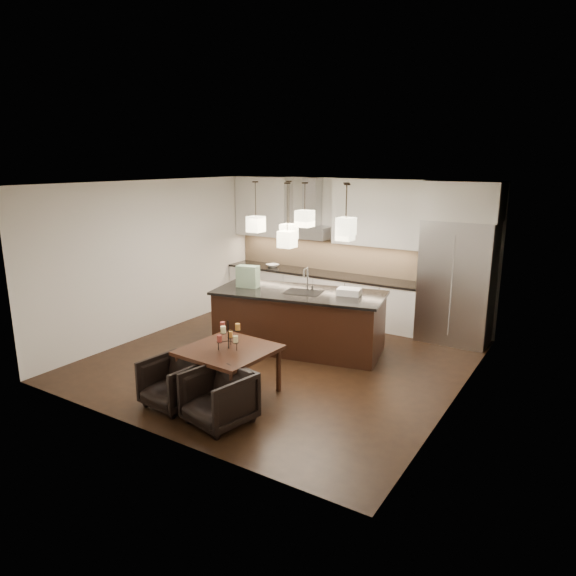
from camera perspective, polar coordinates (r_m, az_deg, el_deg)
The scene contains 37 objects.
floor at distance 8.38m, azimuth -0.73°, elevation -8.00°, with size 5.50×5.50×0.02m, color black.
ceiling at distance 7.78m, azimuth -0.80°, elevation 11.64°, with size 5.50×5.50×0.02m, color white.
wall_back at distance 10.35m, azimuth 7.58°, elevation 4.24°, with size 5.50×0.02×2.80m, color silver.
wall_front at distance 5.92m, azimuth -15.46°, elevation -3.50°, with size 5.50×0.02×2.80m, color silver.
wall_left at distance 9.71m, azimuth -14.59°, elevation 3.28°, with size 0.02×5.50×2.80m, color silver.
wall_right at distance 6.91m, azimuth 18.84°, elevation -1.26°, with size 0.02×5.50×2.80m, color silver.
refrigerator at distance 9.38m, azimuth 18.24°, elevation 0.63°, with size 1.20×0.72×2.15m, color #B7B7BA.
fridge_panel at distance 9.18m, azimuth 18.91°, elevation 9.16°, with size 1.26×0.72×0.65m, color silver.
lower_cabinets at distance 10.53m, azimuth 3.57°, elevation -0.84°, with size 4.21×0.62×0.88m, color silver.
countertop at distance 10.43m, azimuth 3.61°, elevation 1.61°, with size 4.21×0.66×0.04m, color black.
backsplash at distance 10.62m, azimuth 4.42°, elevation 3.67°, with size 4.21×0.02×0.63m, color tan.
upper_cab_left at distance 11.12m, azimuth -2.71°, elevation 9.04°, with size 1.25×0.35×1.25m, color silver.
upper_cab_right at distance 9.86m, azimuth 10.20°, elevation 8.21°, with size 1.86×0.35×1.25m, color silver.
hood_canopy at distance 10.47m, azimuth 2.36°, elevation 6.23°, with size 0.90×0.52×0.24m, color #B7B7BA.
hood_chimney at distance 10.50m, azimuth 2.70°, elevation 9.55°, with size 0.30×0.28×0.96m, color #B7B7BA.
fruit_bowl at distance 10.95m, azimuth -1.73°, elevation 2.50°, with size 0.26×0.26×0.06m, color silver.
island_body at distance 8.69m, azimuth 1.23°, elevation -3.75°, with size 2.74×1.09×0.96m, color black.
island_top at distance 8.55m, azimuth 1.25°, elevation -0.54°, with size 2.82×1.18×0.04m, color black.
faucet at distance 8.56m, azimuth 2.19°, elevation 1.06°, with size 0.11×0.26×0.42m, color silver, non-canonical shape.
tote_bag at distance 8.84m, azimuth -4.48°, elevation 1.29°, with size 0.37×0.20×0.37m, color #144E26.
food_container at distance 8.37m, azimuth 6.81°, elevation -0.42°, with size 0.37×0.26×0.11m, color silver.
dining_table at distance 7.12m, azimuth -6.53°, elevation -9.22°, with size 1.12×1.12×0.67m, color black, non-canonical shape.
candelabra at distance 6.92m, azimuth -6.65°, elevation -5.16°, with size 0.32×0.32×0.39m, color black, non-canonical shape.
candle_a at distance 6.86m, azimuth -5.86°, elevation -5.67°, with size 0.07×0.07×0.09m, color #F8EFA6.
candle_b at distance 7.05m, azimuth -6.43°, elevation -5.12°, with size 0.07×0.07×0.09m, color #C28035.
candle_c at distance 6.90m, azimuth -7.62°, elevation -5.59°, with size 0.07×0.07×0.09m, color #9C3B33.
candle_d at distance 6.89m, azimuth -5.61°, elevation -4.32°, with size 0.07×0.07×0.09m, color #C28035.
candle_e at distance 6.98m, azimuth -7.29°, elevation -4.12°, with size 0.07×0.07×0.09m, color #9C3B33.
candle_f at distance 6.80m, azimuth -7.21°, elevation -4.61°, with size 0.07×0.07×0.09m, color #F8EFA6.
armchair_left at distance 6.94m, azimuth -12.64°, elevation -10.23°, with size 0.68×0.70×0.64m, color black.
armchair_right at distance 6.41m, azimuth -7.72°, elevation -11.98°, with size 0.72×0.74×0.67m, color black.
pendant_a at distance 8.64m, azimuth -3.59°, elevation 7.09°, with size 0.24×0.24×0.26m, color beige.
pendant_b at distance 8.79m, azimuth 0.10°, elevation 6.28°, with size 0.24×0.24×0.26m, color beige.
pendant_c at distance 8.17m, azimuth 1.86°, elevation 7.71°, with size 0.24×0.24×0.26m, color beige.
pendant_d at distance 8.16m, azimuth 6.38°, elevation 6.18°, with size 0.24×0.24×0.26m, color beige.
pendant_e at distance 7.72m, azimuth 6.46°, elevation 6.82°, with size 0.24×0.24×0.26m, color beige.
pendant_f at distance 8.12m, azimuth -0.09°, elevation 5.44°, with size 0.24×0.24×0.26m, color beige.
Camera 1 is at (4.23, -6.53, 3.12)m, focal length 32.00 mm.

